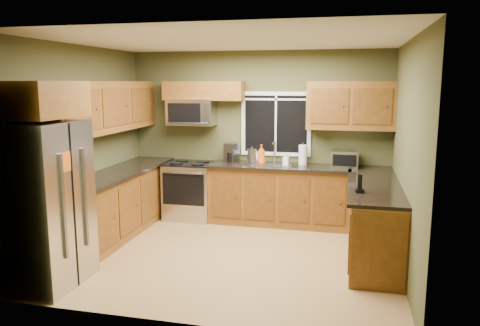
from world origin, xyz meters
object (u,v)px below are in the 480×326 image
at_px(refrigerator, 44,205).
at_px(soap_bottle_c, 256,156).
at_px(soap_bottle_b, 286,159).
at_px(range, 190,190).
at_px(soap_bottle_a, 261,154).
at_px(kettle, 252,155).
at_px(toaster_oven, 345,159).
at_px(cordless_phone, 360,187).
at_px(microwave, 192,112).
at_px(paper_towel_roll, 303,155).
at_px(coffee_maker, 232,153).

bearing_deg(refrigerator, soap_bottle_c, 59.90).
bearing_deg(refrigerator, soap_bottle_b, 51.25).
relative_size(range, soap_bottle_a, 3.05).
distance_m(soap_bottle_a, soap_bottle_b, 0.39).
bearing_deg(soap_bottle_c, kettle, -137.54).
height_order(range, toaster_oven, toaster_oven).
distance_m(soap_bottle_a, cordless_phone, 2.19).
distance_m(toaster_oven, kettle, 1.45).
height_order(refrigerator, microwave, microwave).
distance_m(refrigerator, soap_bottle_a, 3.38).
xyz_separation_m(toaster_oven, paper_towel_roll, (-0.64, 0.10, 0.03)).
bearing_deg(microwave, soap_bottle_c, 5.13).
xyz_separation_m(range, coffee_maker, (0.66, 0.17, 0.61)).
xyz_separation_m(soap_bottle_b, cordless_phone, (1.08, -1.61, -0.03)).
height_order(microwave, toaster_oven, microwave).
bearing_deg(cordless_phone, toaster_oven, 96.71).
xyz_separation_m(range, soap_bottle_b, (1.56, 0.03, 0.57)).
distance_m(microwave, kettle, 1.20).
relative_size(coffee_maker, paper_towel_roll, 0.88).
bearing_deg(coffee_maker, soap_bottle_b, -8.75).
xyz_separation_m(refrigerator, kettle, (1.68, 2.95, 0.16)).
height_order(paper_towel_roll, soap_bottle_b, paper_towel_roll).
xyz_separation_m(range, kettle, (0.99, 0.18, 0.59)).
height_order(soap_bottle_c, cordless_phone, cordless_phone).
bearing_deg(cordless_phone, range, 149.08).
relative_size(refrigerator, cordless_phone, 8.43).
height_order(refrigerator, cordless_phone, refrigerator).
xyz_separation_m(microwave, kettle, (0.99, 0.04, -0.67)).
bearing_deg(kettle, soap_bottle_c, 42.46).
bearing_deg(refrigerator, microwave, 76.66).
distance_m(coffee_maker, soap_bottle_b, 0.91).
bearing_deg(coffee_maker, toaster_oven, -3.31).
distance_m(kettle, cordless_phone, 2.41).
bearing_deg(refrigerator, paper_towel_roll, 49.64).
bearing_deg(microwave, range, -89.98).
xyz_separation_m(microwave, toaster_oven, (2.44, -0.07, -0.66)).
relative_size(refrigerator, soap_bottle_c, 9.60).
xyz_separation_m(soap_bottle_a, soap_bottle_c, (-0.12, 0.18, -0.06)).
relative_size(refrigerator, microwave, 2.37).
bearing_deg(microwave, soap_bottle_b, -3.88).
xyz_separation_m(soap_bottle_b, soap_bottle_c, (-0.51, 0.20, -0.00)).
bearing_deg(soap_bottle_b, range, -178.88).
bearing_deg(paper_towel_roll, soap_bottle_b, -151.54).
height_order(refrigerator, paper_towel_roll, refrigerator).
xyz_separation_m(toaster_oven, coffee_maker, (-1.79, 0.10, 0.01)).
xyz_separation_m(microwave, coffee_maker, (0.66, 0.03, -0.65)).
bearing_deg(soap_bottle_a, cordless_phone, -47.96).
relative_size(kettle, soap_bottle_b, 1.42).
distance_m(refrigerator, soap_bottle_b, 3.59).
distance_m(range, toaster_oven, 2.52).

